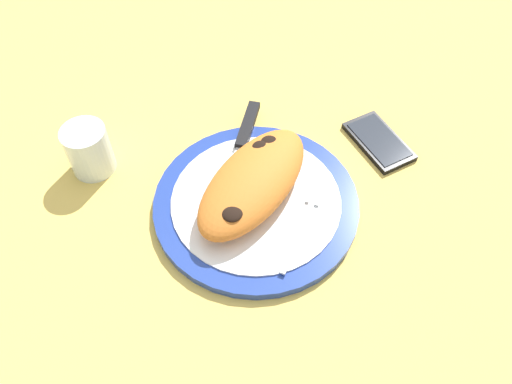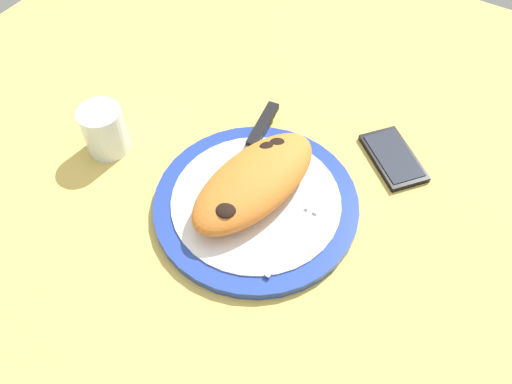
# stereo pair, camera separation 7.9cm
# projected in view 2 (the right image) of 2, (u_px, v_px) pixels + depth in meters

# --- Properties ---
(ground_plane) EXTENTS (1.50, 1.50, 0.03)m
(ground_plane) POSITION_uv_depth(u_px,v_px,m) (256.00, 212.00, 0.84)
(ground_plane) COLOR #DBB756
(plate) EXTENTS (0.32, 0.32, 0.02)m
(plate) POSITION_uv_depth(u_px,v_px,m) (256.00, 203.00, 0.82)
(plate) COLOR #233D99
(plate) RESTS_ON ground_plane
(calzone) EXTENTS (0.26, 0.16, 0.06)m
(calzone) POSITION_uv_depth(u_px,v_px,m) (254.00, 181.00, 0.79)
(calzone) COLOR orange
(calzone) RESTS_ON plate
(fork) EXTENTS (0.17, 0.02, 0.00)m
(fork) POSITION_uv_depth(u_px,v_px,m) (301.00, 225.00, 0.78)
(fork) COLOR silver
(fork) RESTS_ON plate
(knife) EXTENTS (0.25, 0.06, 0.01)m
(knife) POSITION_uv_depth(u_px,v_px,m) (256.00, 138.00, 0.88)
(knife) COLOR silver
(knife) RESTS_ON plate
(smartphone) EXTENTS (0.13, 0.14, 0.01)m
(smartphone) POSITION_uv_depth(u_px,v_px,m) (393.00, 158.00, 0.88)
(smartphone) COLOR black
(smartphone) RESTS_ON ground_plane
(water_glass) EXTENTS (0.07, 0.07, 0.09)m
(water_glass) POSITION_uv_depth(u_px,v_px,m) (105.00, 132.00, 0.87)
(water_glass) COLOR silver
(water_glass) RESTS_ON ground_plane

